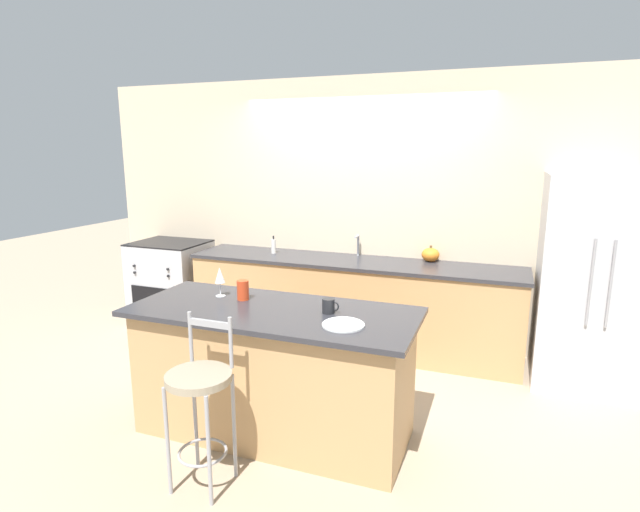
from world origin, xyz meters
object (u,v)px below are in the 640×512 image
(dinner_plate, at_px, (343,324))
(oven_range, at_px, (172,282))
(coffee_mug, at_px, (329,306))
(soap_bottle, at_px, (274,246))
(bar_stool_near, at_px, (200,395))
(pumpkin_decoration, at_px, (430,255))
(wine_glass, at_px, (220,276))
(tumbler_cup, at_px, (243,290))
(refrigerator, at_px, (592,282))

(dinner_plate, bearing_deg, oven_range, 145.51)
(coffee_mug, xyz_separation_m, soap_bottle, (-1.21, 1.68, 0.02))
(bar_stool_near, height_order, pumpkin_decoration, pumpkin_decoration)
(bar_stool_near, relative_size, dinner_plate, 3.91)
(wine_glass, bearing_deg, oven_range, 136.35)
(bar_stool_near, bearing_deg, dinner_plate, 37.05)
(oven_range, distance_m, tumbler_cup, 2.46)
(bar_stool_near, distance_m, tumbler_cup, 0.91)
(coffee_mug, distance_m, tumbler_cup, 0.69)
(oven_range, height_order, wine_glass, wine_glass)
(tumbler_cup, bearing_deg, coffee_mug, -5.74)
(oven_range, distance_m, bar_stool_near, 3.08)
(tumbler_cup, relative_size, soap_bottle, 0.77)
(dinner_plate, height_order, wine_glass, wine_glass)
(wine_glass, distance_m, coffee_mug, 0.89)
(coffee_mug, distance_m, soap_bottle, 2.07)
(bar_stool_near, xyz_separation_m, dinner_plate, (0.70, 0.53, 0.34))
(dinner_plate, bearing_deg, coffee_mug, 129.76)
(wine_glass, bearing_deg, soap_bottle, 101.76)
(oven_range, height_order, soap_bottle, soap_bottle)
(wine_glass, height_order, pumpkin_decoration, wine_glass)
(wine_glass, distance_m, pumpkin_decoration, 2.19)
(wine_glass, relative_size, pumpkin_decoration, 1.27)
(dinner_plate, bearing_deg, soap_bottle, 126.27)
(coffee_mug, height_order, tumbler_cup, tumbler_cup)
(tumbler_cup, distance_m, pumpkin_decoration, 2.09)
(tumbler_cup, xyz_separation_m, soap_bottle, (-0.53, 1.61, -0.01))
(dinner_plate, bearing_deg, tumbler_cup, 162.50)
(refrigerator, distance_m, tumbler_cup, 2.89)
(bar_stool_near, distance_m, coffee_mug, 0.98)
(bar_stool_near, bearing_deg, oven_range, 129.82)
(oven_range, height_order, coffee_mug, coffee_mug)
(bar_stool_near, bearing_deg, pumpkin_decoration, 70.24)
(coffee_mug, bearing_deg, pumpkin_decoration, 78.00)
(bar_stool_near, bearing_deg, coffee_mug, 53.67)
(oven_range, xyz_separation_m, pumpkin_decoration, (2.90, 0.23, 0.50))
(refrigerator, xyz_separation_m, wine_glass, (-2.65, -1.50, 0.18))
(oven_range, xyz_separation_m, soap_bottle, (1.29, 0.05, 0.51))
(refrigerator, distance_m, pumpkin_decoration, 1.40)
(refrigerator, xyz_separation_m, pumpkin_decoration, (-1.37, 0.28, 0.08))
(refrigerator, distance_m, oven_range, 4.30)
(dinner_plate, relative_size, coffee_mug, 2.26)
(soap_bottle, bearing_deg, coffee_mug, -54.16)
(dinner_plate, bearing_deg, refrigerator, 48.03)
(dinner_plate, height_order, tumbler_cup, tumbler_cup)
(dinner_plate, distance_m, tumbler_cup, 0.89)
(dinner_plate, height_order, coffee_mug, coffee_mug)
(refrigerator, relative_size, wine_glass, 8.20)
(refrigerator, relative_size, soap_bottle, 9.63)
(soap_bottle, bearing_deg, dinner_plate, -53.73)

